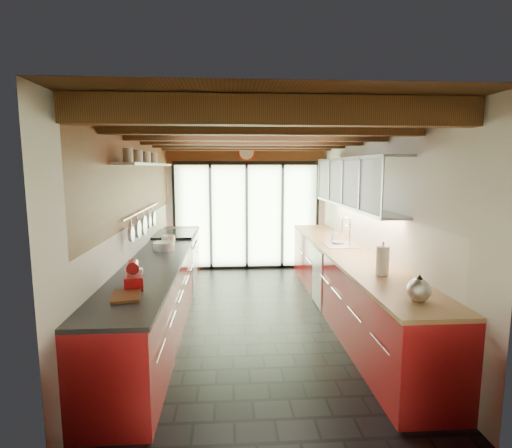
# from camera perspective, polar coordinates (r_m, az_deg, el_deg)

# --- Properties ---
(ground) EXTENTS (5.50, 5.50, 0.00)m
(ground) POSITION_cam_1_polar(r_m,az_deg,el_deg) (5.68, -0.04, -13.16)
(ground) COLOR black
(ground) RESTS_ON ground
(room_shell) EXTENTS (5.50, 5.50, 5.50)m
(room_shell) POSITION_cam_1_polar(r_m,az_deg,el_deg) (5.31, -0.04, 3.70)
(room_shell) COLOR silver
(room_shell) RESTS_ON ground
(ceiling_beams) EXTENTS (3.14, 5.06, 4.90)m
(ceiling_beams) POSITION_cam_1_polar(r_m,az_deg,el_deg) (5.69, -0.30, 12.14)
(ceiling_beams) COLOR #593316
(ceiling_beams) RESTS_ON ground
(glass_door) EXTENTS (2.95, 0.10, 2.90)m
(glass_door) POSITION_cam_1_polar(r_m,az_deg,el_deg) (7.99, -1.35, 5.23)
(glass_door) COLOR #C6EAAD
(glass_door) RESTS_ON ground
(left_counter) EXTENTS (0.68, 5.00, 0.92)m
(left_counter) POSITION_cam_1_polar(r_m,az_deg,el_deg) (5.60, -13.33, -8.74)
(left_counter) COLOR #AC181C
(left_counter) RESTS_ON ground
(range_stove) EXTENTS (0.66, 0.90, 0.97)m
(range_stove) POSITION_cam_1_polar(r_m,az_deg,el_deg) (6.98, -11.41, -5.23)
(range_stove) COLOR silver
(range_stove) RESTS_ON ground
(right_counter) EXTENTS (0.68, 5.00, 0.92)m
(right_counter) POSITION_cam_1_polar(r_m,az_deg,el_deg) (5.76, 12.85, -8.24)
(right_counter) COLOR #AC181C
(right_counter) RESTS_ON ground
(sink_assembly) EXTENTS (0.45, 0.52, 0.43)m
(sink_assembly) POSITION_cam_1_polar(r_m,az_deg,el_deg) (6.02, 12.03, -2.62)
(sink_assembly) COLOR silver
(sink_assembly) RESTS_ON right_counter
(upper_cabinets_right) EXTENTS (0.34, 3.00, 3.00)m
(upper_cabinets_right) POSITION_cam_1_polar(r_m,az_deg,el_deg) (5.87, 13.91, 5.81)
(upper_cabinets_right) COLOR silver
(upper_cabinets_right) RESTS_ON ground
(left_wall_fixtures) EXTENTS (0.28, 2.60, 0.96)m
(left_wall_fixtures) POSITION_cam_1_polar(r_m,az_deg,el_deg) (5.58, -15.46, 5.59)
(left_wall_fixtures) COLOR silver
(left_wall_fixtures) RESTS_ON ground
(stand_mixer) EXTENTS (0.23, 0.33, 0.27)m
(stand_mixer) POSITION_cam_1_polar(r_m,az_deg,el_deg) (4.02, -17.03, -7.19)
(stand_mixer) COLOR #AF0E12
(stand_mixer) RESTS_ON left_counter
(pot_large) EXTENTS (0.23, 0.23, 0.13)m
(pot_large) POSITION_cam_1_polar(r_m,az_deg,el_deg) (6.14, -12.40, -2.19)
(pot_large) COLOR silver
(pot_large) RESTS_ON left_counter
(pot_small) EXTENTS (0.30, 0.30, 0.11)m
(pot_small) POSITION_cam_1_polar(r_m,az_deg,el_deg) (5.70, -13.07, -3.09)
(pot_small) COLOR silver
(pot_small) RESTS_ON left_counter
(cutting_board) EXTENTS (0.29, 0.37, 0.03)m
(cutting_board) POSITION_cam_1_polar(r_m,az_deg,el_deg) (3.76, -18.02, -9.76)
(cutting_board) COLOR brown
(cutting_board) RESTS_ON left_counter
(kettle) EXTENTS (0.24, 0.27, 0.24)m
(kettle) POSITION_cam_1_polar(r_m,az_deg,el_deg) (3.75, 22.26, -8.54)
(kettle) COLOR silver
(kettle) RESTS_ON right_counter
(paper_towel) EXTENTS (0.16, 0.16, 0.37)m
(paper_towel) POSITION_cam_1_polar(r_m,az_deg,el_deg) (4.47, 17.63, -5.06)
(paper_towel) COLOR white
(paper_towel) RESTS_ON right_counter
(soap_bottle) EXTENTS (0.09, 0.10, 0.20)m
(soap_bottle) POSITION_cam_1_polar(r_m,az_deg,el_deg) (6.26, 11.21, -1.60)
(soap_bottle) COLOR silver
(soap_bottle) RESTS_ON right_counter
(bowl) EXTENTS (0.23, 0.23, 0.05)m
(bowl) POSITION_cam_1_polar(r_m,az_deg,el_deg) (6.09, 11.66, -2.64)
(bowl) COLOR silver
(bowl) RESTS_ON right_counter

